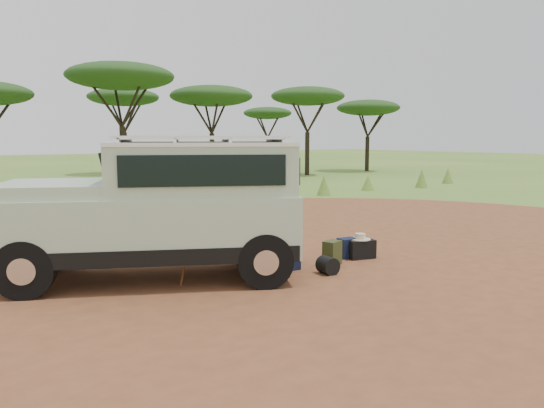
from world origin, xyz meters
TOP-DOWN VIEW (x-y plane):
  - ground at (0.00, 0.00)m, footprint 140.00×140.00m
  - dirt_clearing at (0.00, 0.00)m, footprint 23.00×23.00m
  - grass_fringe at (0.12, 8.67)m, footprint 36.60×1.60m
  - acacia_treeline at (0.75, 19.81)m, footprint 46.70×13.20m
  - safari_vehicle at (-1.81, 0.42)m, footprint 5.26×3.97m
  - walking_staff at (-1.62, -0.24)m, footprint 0.34×0.21m
  - backpack_black at (0.09, -0.14)m, footprint 0.41×0.38m
  - backpack_navy at (0.26, -0.39)m, footprint 0.40×0.29m
  - backpack_olive at (1.15, -0.59)m, footprint 0.39×0.33m
  - duffel_navy at (1.81, -0.32)m, footprint 0.39×0.32m
  - hard_case at (2.00, -0.48)m, footprint 0.61×0.51m
  - stuff_sack at (0.65, -1.03)m, footprint 0.35×0.35m
  - safari_hat at (2.00, -0.48)m, footprint 0.41×0.41m

SIDE VIEW (x-z plane):
  - ground at x=0.00m, z-range 0.00..0.00m
  - dirt_clearing at x=0.00m, z-range 0.00..0.01m
  - stuff_sack at x=0.65m, z-range 0.00..0.31m
  - hard_case at x=2.00m, z-range 0.00..0.38m
  - duffel_navy at x=1.81m, z-range 0.00..0.40m
  - backpack_black at x=0.09m, z-range 0.00..0.46m
  - backpack_olive at x=1.15m, z-range 0.00..0.46m
  - backpack_navy at x=0.26m, z-range 0.00..0.50m
  - grass_fringe at x=0.12m, z-range -0.05..0.85m
  - safari_hat at x=2.00m, z-range 0.36..0.48m
  - walking_staff at x=-1.62m, z-range 0.00..1.49m
  - safari_vehicle at x=-1.81m, z-range -0.04..2.37m
  - acacia_treeline at x=0.75m, z-range 1.74..8.00m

